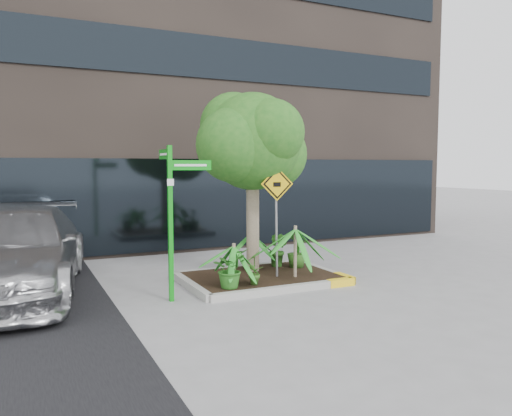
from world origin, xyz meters
name	(u,v)px	position (x,y,z in m)	size (l,w,h in m)	color
ground	(259,285)	(0.00, 0.00, 0.00)	(80.00, 80.00, 0.00)	gray
building	(167,24)	(0.50, 8.50, 7.50)	(18.00, 8.00, 15.00)	#2D2621
planter	(263,277)	(0.23, 0.27, 0.10)	(3.35, 2.36, 0.15)	#9E9E99
tree	(252,142)	(0.22, 0.80, 3.03)	(2.77, 2.46, 4.15)	tan
palm_front	(295,229)	(0.76, -0.18, 1.17)	(1.23, 1.23, 1.37)	tan
palm_left	(234,246)	(-0.66, -0.19, 0.91)	(0.91, 0.91, 1.02)	tan
palm_back	(251,234)	(0.36, 1.20, 0.91)	(0.92, 0.92, 1.02)	tan
parked_car	(16,252)	(-4.58, 1.47, 0.83)	(2.34, 5.75, 1.67)	#BABBC0
shrub_a	(230,268)	(-0.86, -0.46, 0.53)	(0.68, 0.68, 0.75)	#25631C
shrub_b	(297,250)	(1.29, 0.66, 0.54)	(0.44, 0.44, 0.79)	#2A5A1B
shrub_c	(254,266)	(-0.33, -0.44, 0.51)	(0.38, 0.38, 0.73)	#30611E
shrub_d	(278,250)	(0.93, 0.90, 0.55)	(0.44, 0.44, 0.80)	#255C1A
street_sign_post	(172,205)	(-1.94, -0.33, 1.78)	(0.85, 0.84, 2.88)	#0C8C14
cattle_sign	(277,203)	(0.43, 0.04, 1.73)	(0.71, 0.16, 2.33)	slate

